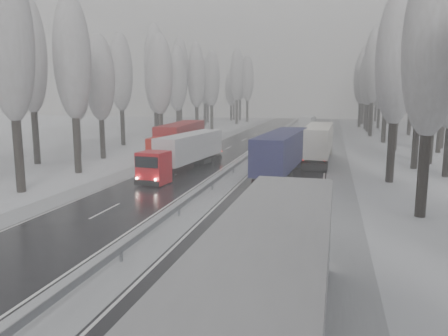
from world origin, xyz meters
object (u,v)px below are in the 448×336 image
at_px(truck_cream_box, 319,141).
at_px(box_truck_distant, 308,123).
at_px(truck_blue_box, 284,151).
at_px(truck_red_red, 179,139).
at_px(truck_grey_tarp, 271,292).
at_px(truck_red_white, 186,150).

bearing_deg(truck_cream_box, box_truck_distant, 96.44).
bearing_deg(box_truck_distant, truck_blue_box, -82.98).
relative_size(truck_blue_box, truck_cream_box, 1.01).
relative_size(truck_blue_box, truck_red_red, 1.01).
relative_size(truck_cream_box, box_truck_distant, 2.00).
bearing_deg(box_truck_distant, truck_grey_tarp, -81.42).
height_order(truck_blue_box, box_truck_distant, truck_blue_box).
xyz_separation_m(truck_blue_box, truck_cream_box, (2.86, 10.63, -0.03)).
relative_size(truck_cream_box, truck_red_red, 1.00).
relative_size(box_truck_distant, truck_red_white, 0.57).
bearing_deg(truck_cream_box, truck_red_red, -170.67).
height_order(box_truck_distant, truck_red_white, truck_red_white).
bearing_deg(truck_grey_tarp, truck_blue_box, 96.15).
relative_size(truck_blue_box, box_truck_distant, 2.03).
height_order(truck_blue_box, truck_cream_box, truck_blue_box).
xyz_separation_m(truck_blue_box, truck_red_white, (-9.85, 0.84, -0.33)).
height_order(truck_blue_box, truck_red_white, truck_blue_box).
xyz_separation_m(box_truck_distant, truck_red_red, (-12.45, -48.82, 0.96)).
bearing_deg(box_truck_distant, truck_red_white, -92.88).
relative_size(truck_grey_tarp, truck_blue_box, 1.04).
xyz_separation_m(truck_cream_box, truck_red_white, (-12.71, -9.79, -0.31)).
bearing_deg(truck_blue_box, truck_grey_tarp, -80.54).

